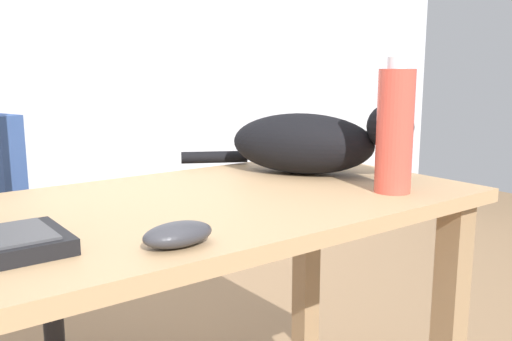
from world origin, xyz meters
The scene contains 5 objects.
desk centered at (0.00, 0.00, 0.63)m, with size 1.66×0.61×0.74m.
office_chair centered at (0.08, 0.64, 0.38)m, with size 0.50×0.48×0.89m.
cat centered at (0.62, 0.07, 0.82)m, with size 0.36×0.53×0.20m.
computer_mouse centered at (0.08, -0.23, 0.76)m, with size 0.11×0.06×0.04m, color #333338.
water_bottle centered at (0.61, -0.19, 0.87)m, with size 0.08×0.08×0.28m.
Camera 1 is at (-0.30, -0.91, 1.00)m, focal length 38.20 mm.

